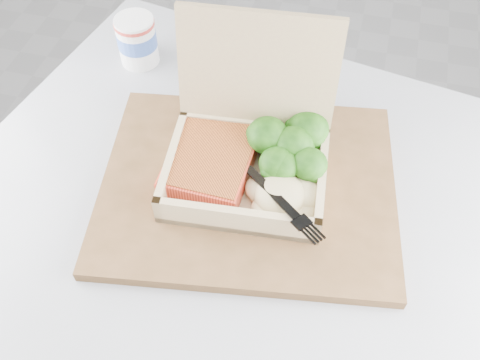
% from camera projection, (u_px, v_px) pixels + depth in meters
% --- Properties ---
extents(cafe_table, '(0.85, 0.85, 0.71)m').
position_uv_depth(cafe_table, '(220.00, 275.00, 0.85)').
color(cafe_table, black).
rests_on(cafe_table, floor).
extents(serving_tray, '(0.44, 0.37, 0.02)m').
position_uv_depth(serving_tray, '(248.00, 186.00, 0.72)').
color(serving_tray, brown).
rests_on(serving_tray, cafe_table).
extents(takeout_container, '(0.22, 0.21, 0.20)m').
position_uv_depth(takeout_container, '(249.00, 142.00, 0.70)').
color(takeout_container, '#9E7E5F').
rests_on(takeout_container, serving_tray).
extents(salmon_fillet, '(0.11, 0.14, 0.03)m').
position_uv_depth(salmon_fillet, '(212.00, 160.00, 0.71)').
color(salmon_fillet, '#EA4A2D').
rests_on(salmon_fillet, takeout_container).
extents(broccoli_pile, '(0.13, 0.13, 0.05)m').
position_uv_depth(broccoli_pile, '(292.00, 151.00, 0.71)').
color(broccoli_pile, '#367E1C').
rests_on(broccoli_pile, takeout_container).
extents(mashed_potatoes, '(0.11, 0.09, 0.04)m').
position_uv_depth(mashed_potatoes, '(280.00, 195.00, 0.67)').
color(mashed_potatoes, '#CEB985').
rests_on(mashed_potatoes, takeout_container).
extents(plastic_fork, '(0.12, 0.11, 0.01)m').
position_uv_depth(plastic_fork, '(262.00, 182.00, 0.66)').
color(plastic_fork, black).
rests_on(plastic_fork, mashed_potatoes).
extents(paper_cup, '(0.06, 0.06, 0.08)m').
position_uv_depth(paper_cup, '(137.00, 39.00, 0.86)').
color(paper_cup, white).
rests_on(paper_cup, cafe_table).
extents(receipt, '(0.08, 0.15, 0.00)m').
position_uv_depth(receipt, '(305.00, 97.00, 0.84)').
color(receipt, white).
rests_on(receipt, cafe_table).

